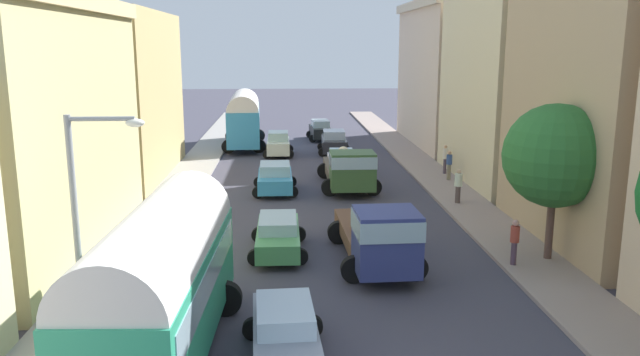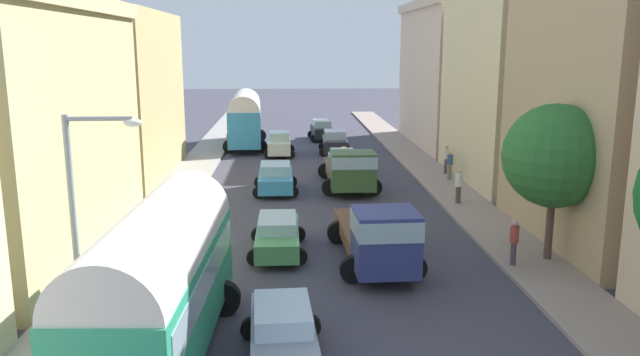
{
  "view_description": "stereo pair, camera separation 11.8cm",
  "coord_description": "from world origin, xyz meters",
  "px_view_note": "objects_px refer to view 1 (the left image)",
  "views": [
    {
      "loc": [
        -1.51,
        -10.12,
        7.65
      ],
      "look_at": [
        0.0,
        16.82,
        1.91
      ],
      "focal_mm": 35.01,
      "sensor_mm": 36.0,
      "label": 1
    },
    {
      "loc": [
        -1.39,
        -10.13,
        7.65
      ],
      "look_at": [
        0.0,
        16.82,
        1.91
      ],
      "focal_mm": 35.01,
      "sensor_mm": 36.0,
      "label": 2
    }
  ],
  "objects_px": {
    "car_0": "(342,162)",
    "pedestrian_3": "(515,240)",
    "parked_bus_0": "(161,276)",
    "car_2": "(320,130)",
    "cargo_truck_1": "(349,168)",
    "car_5": "(275,178)",
    "pedestrian_2": "(458,185)",
    "parked_bus_1": "(244,117)",
    "car_6": "(278,144)",
    "car_3": "(285,333)",
    "car_4": "(278,234)",
    "streetlamp_near": "(87,217)",
    "cargo_truck_0": "(379,235)",
    "pedestrian_1": "(449,164)",
    "car_1": "(334,142)",
    "pedestrian_0": "(445,158)"
  },
  "relations": [
    {
      "from": "cargo_truck_0",
      "to": "car_3",
      "type": "bearing_deg",
      "value": -117.31
    },
    {
      "from": "parked_bus_0",
      "to": "car_2",
      "type": "relative_size",
      "value": 2.09
    },
    {
      "from": "car_4",
      "to": "streetlamp_near",
      "type": "xyz_separation_m",
      "value": [
        -4.41,
        -7.93,
        2.97
      ]
    },
    {
      "from": "parked_bus_1",
      "to": "car_5",
      "type": "xyz_separation_m",
      "value": [
        2.57,
        -15.3,
        -1.57
      ]
    },
    {
      "from": "car_3",
      "to": "pedestrian_3",
      "type": "distance_m",
      "value": 10.08
    },
    {
      "from": "car_4",
      "to": "car_1",
      "type": "bearing_deg",
      "value": 80.17
    },
    {
      "from": "pedestrian_2",
      "to": "pedestrian_3",
      "type": "xyz_separation_m",
      "value": [
        -0.43,
        -8.76,
        0.01
      ]
    },
    {
      "from": "car_0",
      "to": "car_6",
      "type": "bearing_deg",
      "value": 118.91
    },
    {
      "from": "car_0",
      "to": "car_5",
      "type": "relative_size",
      "value": 0.97
    },
    {
      "from": "car_6",
      "to": "streetlamp_near",
      "type": "xyz_separation_m",
      "value": [
        -4.22,
        -29.18,
        2.84
      ]
    },
    {
      "from": "car_1",
      "to": "car_4",
      "type": "height_order",
      "value": "car_1"
    },
    {
      "from": "cargo_truck_0",
      "to": "car_2",
      "type": "height_order",
      "value": "cargo_truck_0"
    },
    {
      "from": "car_0",
      "to": "pedestrian_2",
      "type": "distance_m",
      "value": 9.11
    },
    {
      "from": "parked_bus_0",
      "to": "pedestrian_3",
      "type": "distance_m",
      "value": 12.51
    },
    {
      "from": "cargo_truck_1",
      "to": "car_3",
      "type": "bearing_deg",
      "value": -100.62
    },
    {
      "from": "car_3",
      "to": "car_5",
      "type": "xyz_separation_m",
      "value": [
        -0.51,
        18.2,
        0.03
      ]
    },
    {
      "from": "cargo_truck_1",
      "to": "car_5",
      "type": "bearing_deg",
      "value": -174.72
    },
    {
      "from": "car_3",
      "to": "streetlamp_near",
      "type": "xyz_separation_m",
      "value": [
        -4.66,
        0.33,
        2.93
      ]
    },
    {
      "from": "car_2",
      "to": "pedestrian_1",
      "type": "bearing_deg",
      "value": -69.02
    },
    {
      "from": "car_1",
      "to": "pedestrian_0",
      "type": "height_order",
      "value": "pedestrian_0"
    },
    {
      "from": "parked_bus_1",
      "to": "car_5",
      "type": "relative_size",
      "value": 2.21
    },
    {
      "from": "streetlamp_near",
      "to": "pedestrian_3",
      "type": "bearing_deg",
      "value": 24.65
    },
    {
      "from": "car_0",
      "to": "car_2",
      "type": "height_order",
      "value": "car_2"
    },
    {
      "from": "parked_bus_0",
      "to": "car_5",
      "type": "xyz_separation_m",
      "value": [
        2.47,
        17.97,
        -1.41
      ]
    },
    {
      "from": "cargo_truck_1",
      "to": "car_5",
      "type": "distance_m",
      "value": 4.03
    },
    {
      "from": "car_0",
      "to": "pedestrian_3",
      "type": "bearing_deg",
      "value": -74.43
    },
    {
      "from": "cargo_truck_0",
      "to": "cargo_truck_1",
      "type": "relative_size",
      "value": 0.95
    },
    {
      "from": "car_5",
      "to": "streetlamp_near",
      "type": "xyz_separation_m",
      "value": [
        -4.16,
        -17.87,
        2.9
      ]
    },
    {
      "from": "car_2",
      "to": "car_0",
      "type": "bearing_deg",
      "value": -88.1
    },
    {
      "from": "car_1",
      "to": "pedestrian_0",
      "type": "relative_size",
      "value": 2.17
    },
    {
      "from": "pedestrian_0",
      "to": "cargo_truck_0",
      "type": "bearing_deg",
      "value": -112.02
    },
    {
      "from": "car_5",
      "to": "car_0",
      "type": "bearing_deg",
      "value": 47.62
    },
    {
      "from": "car_3",
      "to": "car_5",
      "type": "bearing_deg",
      "value": 91.6
    },
    {
      "from": "car_2",
      "to": "pedestrian_3",
      "type": "bearing_deg",
      "value": -80.69
    },
    {
      "from": "car_3",
      "to": "pedestrian_2",
      "type": "bearing_deg",
      "value": 60.5
    },
    {
      "from": "pedestrian_2",
      "to": "pedestrian_3",
      "type": "relative_size",
      "value": 1.02
    },
    {
      "from": "pedestrian_0",
      "to": "pedestrian_1",
      "type": "height_order",
      "value": "pedestrian_0"
    },
    {
      "from": "car_2",
      "to": "pedestrian_3",
      "type": "xyz_separation_m",
      "value": [
        5.04,
        -30.75,
        0.21
      ]
    },
    {
      "from": "cargo_truck_0",
      "to": "car_5",
      "type": "bearing_deg",
      "value": 107.46
    },
    {
      "from": "car_0",
      "to": "pedestrian_1",
      "type": "bearing_deg",
      "value": -21.52
    },
    {
      "from": "car_0",
      "to": "car_3",
      "type": "xyz_separation_m",
      "value": [
        -3.43,
        -22.51,
        -0.02
      ]
    },
    {
      "from": "parked_bus_1",
      "to": "pedestrian_0",
      "type": "distance_m",
      "value": 17.18
    },
    {
      "from": "car_2",
      "to": "pedestrian_2",
      "type": "distance_m",
      "value": 22.67
    },
    {
      "from": "parked_bus_1",
      "to": "car_1",
      "type": "height_order",
      "value": "parked_bus_1"
    },
    {
      "from": "car_4",
      "to": "car_5",
      "type": "bearing_deg",
      "value": 91.49
    },
    {
      "from": "parked_bus_1",
      "to": "car_3",
      "type": "height_order",
      "value": "parked_bus_1"
    },
    {
      "from": "car_3",
      "to": "cargo_truck_0",
      "type": "bearing_deg",
      "value": 62.69
    },
    {
      "from": "cargo_truck_1",
      "to": "pedestrian_3",
      "type": "bearing_deg",
      "value": -70.06
    },
    {
      "from": "parked_bus_1",
      "to": "pedestrian_2",
      "type": "relative_size",
      "value": 4.93
    },
    {
      "from": "car_2",
      "to": "car_6",
      "type": "bearing_deg",
      "value": -114.68
    }
  ]
}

